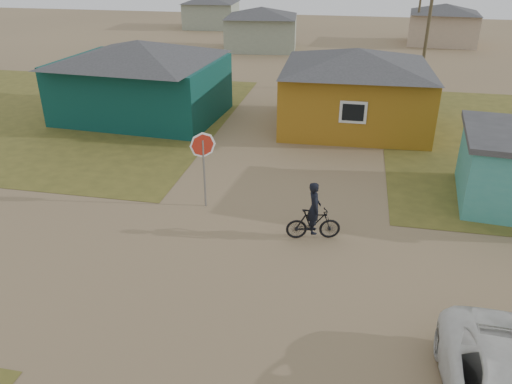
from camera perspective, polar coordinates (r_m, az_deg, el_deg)
ground at (r=13.75m, az=-1.32°, el=-10.43°), size 120.00×120.00×0.00m
grass_nw at (r=30.05m, az=-22.73°, el=8.34°), size 20.00×18.00×0.00m
house_teal at (r=27.33m, az=-12.99°, el=12.54°), size 8.93×7.08×4.00m
house_yellow at (r=25.52m, az=11.27°, el=11.64°), size 7.72×6.76×3.90m
house_pale_west at (r=45.99m, az=0.62°, el=18.27°), size 7.04×6.15×3.60m
house_beige_east at (r=51.71m, az=20.60°, el=17.59°), size 6.95×6.05×3.60m
house_pale_north at (r=59.45m, az=-5.15°, el=19.87°), size 6.28×5.81×3.40m
utility_pole_near at (r=33.26m, az=19.14°, el=17.83°), size 1.40×0.20×8.00m
stop_sign at (r=16.87m, az=-6.06°, el=4.42°), size 0.89×0.20×2.73m
cyclist at (r=15.46m, az=6.60°, el=-3.04°), size 1.76×0.84×1.92m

